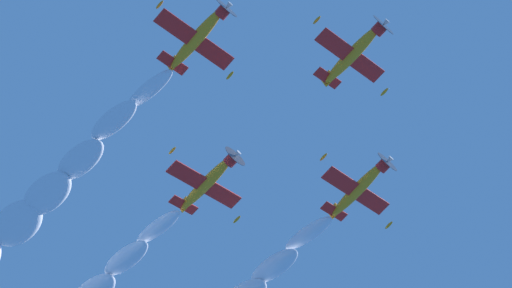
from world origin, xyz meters
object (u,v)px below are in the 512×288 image
object	(u,v)px
airplane_lead	(355,52)
airplane_left_wingman	(360,187)
airplane_right_wingman	(199,36)
airplane_slot_tail	(209,181)

from	to	relation	value
airplane_lead	airplane_left_wingman	bearing A→B (deg)	-142.91
airplane_right_wingman	airplane_slot_tail	bearing A→B (deg)	-141.43
airplane_lead	airplane_slot_tail	size ratio (longest dim) A/B	0.98
airplane_lead	airplane_right_wingman	world-z (taller)	airplane_right_wingman
airplane_slot_tail	airplane_right_wingman	bearing A→B (deg)	38.57
airplane_right_wingman	airplane_left_wingman	bearing A→B (deg)	176.03
airplane_lead	airplane_left_wingman	world-z (taller)	airplane_lead
airplane_left_wingman	airplane_right_wingman	world-z (taller)	airplane_right_wingman
airplane_left_wingman	airplane_right_wingman	xyz separation A→B (m)	(20.38, -1.41, 1.36)
airplane_lead	airplane_right_wingman	distance (m)	13.65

